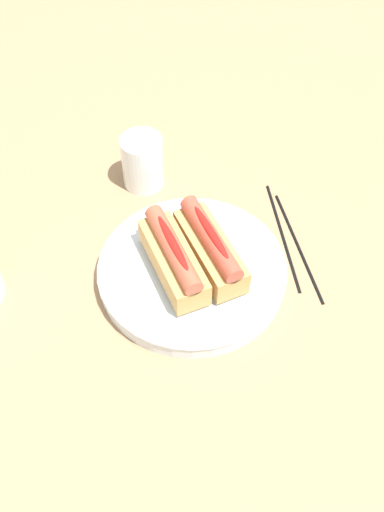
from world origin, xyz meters
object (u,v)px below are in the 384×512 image
(hotdog_back, at_px, (173,258))
(chopstick_near, at_px, (283,235))
(hotdog_front, at_px, (210,247))
(chopstick_far, at_px, (299,246))
(serving_bowl, at_px, (192,271))
(water_glass, at_px, (143,163))

(hotdog_back, distance_m, chopstick_near, 0.20)
(hotdog_front, height_order, chopstick_far, hotdog_front)
(serving_bowl, xyz_separation_m, water_glass, (0.22, -0.00, 0.03))
(hotdog_front, distance_m, hotdog_back, 0.05)
(serving_bowl, bearing_deg, chopstick_far, -93.31)
(hotdog_front, bearing_deg, water_glass, 6.17)
(hotdog_back, relative_size, chopstick_far, 0.68)
(water_glass, height_order, chopstick_far, water_glass)
(hotdog_back, bearing_deg, water_glass, -8.30)
(hotdog_back, relative_size, water_glass, 1.67)
(hotdog_front, xyz_separation_m, water_glass, (0.22, 0.02, -0.02))
(serving_bowl, distance_m, hotdog_back, 0.05)
(serving_bowl, distance_m, chopstick_near, 0.16)
(chopstick_near, xyz_separation_m, chopstick_far, (-0.03, -0.01, 0.00))
(serving_bowl, height_order, hotdog_front, hotdog_front)
(hotdog_back, relative_size, chopstick_near, 0.68)
(hotdog_back, xyz_separation_m, chopstick_far, (-0.01, -0.20, -0.06))
(hotdog_front, distance_m, chopstick_far, 0.16)
(chopstick_far, bearing_deg, hotdog_back, 97.06)
(hotdog_front, relative_size, chopstick_near, 0.69)
(chopstick_near, bearing_deg, serving_bowl, 112.07)
(hotdog_front, relative_size, water_glass, 1.68)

